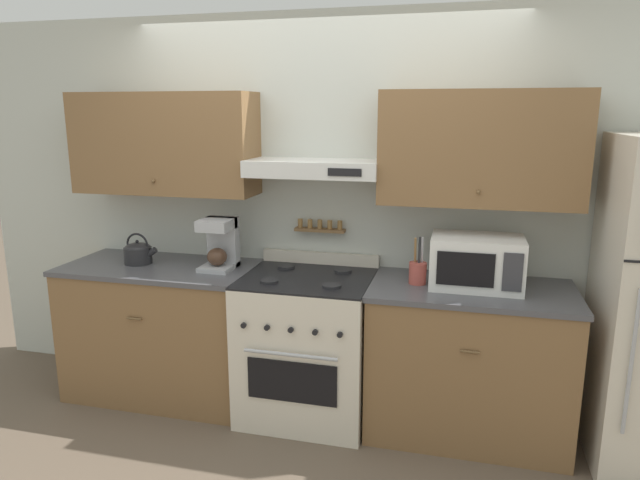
{
  "coord_description": "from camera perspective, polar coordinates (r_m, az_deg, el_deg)",
  "views": [
    {
      "loc": [
        0.92,
        -2.96,
        1.93
      ],
      "look_at": [
        0.09,
        0.28,
        1.17
      ],
      "focal_mm": 32.0,
      "sensor_mm": 36.0,
      "label": 1
    }
  ],
  "objects": [
    {
      "name": "utensil_crock",
      "position": [
        3.45,
        9.75,
        -3.13
      ],
      "size": [
        0.1,
        0.1,
        0.28
      ],
      "color": "#B24C42",
      "rests_on": "counter_right"
    },
    {
      "name": "tea_kettle",
      "position": [
        4.04,
        -17.72,
        -1.18
      ],
      "size": [
        0.24,
        0.19,
        0.21
      ],
      "color": "#232326",
      "rests_on": "counter_left"
    },
    {
      "name": "coffee_maker",
      "position": [
        3.77,
        -9.97,
        -0.29
      ],
      "size": [
        0.2,
        0.25,
        0.33
      ],
      "color": "#ADAFB5",
      "rests_on": "counter_left"
    },
    {
      "name": "wall_back",
      "position": [
        3.76,
        -0.26,
        5.07
      ],
      "size": [
        5.2,
        0.46,
        2.55
      ],
      "color": "silver",
      "rests_on": "ground_plane"
    },
    {
      "name": "stove_range",
      "position": [
        3.71,
        -1.24,
        -10.51
      ],
      "size": [
        0.8,
        0.73,
        1.0
      ],
      "color": "beige",
      "rests_on": "ground_plane"
    },
    {
      "name": "counter_left",
      "position": [
        4.12,
        -15.37,
        -8.6
      ],
      "size": [
        1.27,
        0.69,
        0.92
      ],
      "color": "brown",
      "rests_on": "ground_plane"
    },
    {
      "name": "microwave",
      "position": [
        3.44,
        15.39,
        -2.14
      ],
      "size": [
        0.52,
        0.36,
        0.3
      ],
      "color": "white",
      "rests_on": "counter_right"
    },
    {
      "name": "ground_plane",
      "position": [
        3.65,
        -2.63,
        -19.14
      ],
      "size": [
        16.0,
        16.0,
        0.0
      ],
      "primitive_type": "plane",
      "color": "brown"
    },
    {
      "name": "counter_right",
      "position": [
        3.62,
        14.57,
        -11.59
      ],
      "size": [
        1.19,
        0.69,
        0.92
      ],
      "color": "brown",
      "rests_on": "ground_plane"
    }
  ]
}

